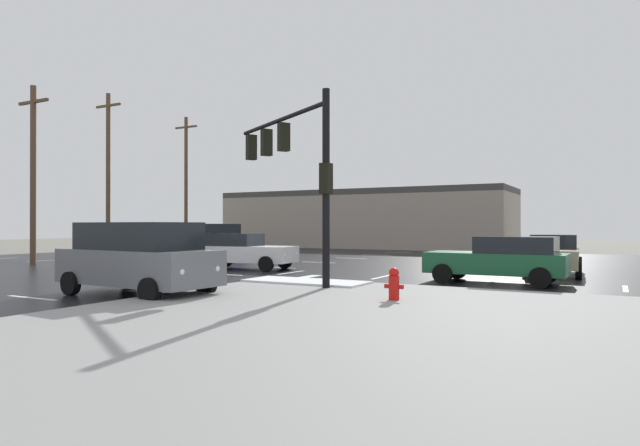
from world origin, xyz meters
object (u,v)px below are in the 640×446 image
at_px(sedan_white, 241,250).
at_px(utility_pole_far, 108,171).
at_px(fire_hydrant, 394,284).
at_px(suv_grey, 138,257).
at_px(suv_blue, 210,242).
at_px(sedan_black, 206,240).
at_px(utility_pole_mid, 33,171).
at_px(sedan_green, 501,259).
at_px(traffic_signal_mast, 293,157).
at_px(sedan_tan, 554,253).
at_px(utility_pole_distant, 186,181).

bearing_deg(sedan_white, utility_pole_far, 154.35).
bearing_deg(fire_hydrant, suv_grey, -166.20).
distance_m(suv_blue, sedan_black, 12.82).
bearing_deg(utility_pole_mid, sedan_green, 5.21).
bearing_deg(traffic_signal_mast, sedan_white, -8.11).
xyz_separation_m(sedan_tan, utility_pole_far, (-27.10, 1.30, 4.68)).
height_order(fire_hydrant, sedan_white, sedan_white).
relative_size(suv_grey, suv_blue, 0.99).
height_order(sedan_green, sedan_black, same).
relative_size(fire_hydrant, sedan_white, 0.17).
distance_m(sedan_green, suv_blue, 16.25).
xyz_separation_m(suv_grey, utility_pole_distant, (-18.84, 22.59, 4.49)).
distance_m(suv_grey, sedan_green, 11.51).
bearing_deg(utility_pole_mid, sedan_white, 15.03).
relative_size(suv_grey, sedan_green, 1.08).
bearing_deg(sedan_white, suv_blue, 137.88).
xyz_separation_m(traffic_signal_mast, sedan_green, (5.87, 3.68, -3.36)).
relative_size(fire_hydrant, utility_pole_far, 0.07).
distance_m(traffic_signal_mast, sedan_black, 25.44).
distance_m(sedan_white, suv_blue, 5.43).
xyz_separation_m(sedan_tan, utility_pole_distant, (-28.34, 10.04, 4.72)).
bearing_deg(utility_pole_distant, suv_blue, -42.98).
relative_size(fire_hydrant, sedan_black, 0.17).
height_order(suv_blue, utility_pole_mid, utility_pole_mid).
xyz_separation_m(sedan_white, sedan_black, (-12.89, 12.77, 0.00)).
xyz_separation_m(sedan_green, utility_pole_distant, (-27.13, 14.60, 4.72)).
distance_m(fire_hydrant, sedan_white, 12.25).
xyz_separation_m(traffic_signal_mast, sedan_tan, (7.09, 8.24, -3.36)).
bearing_deg(fire_hydrant, sedan_black, 138.92).
relative_size(traffic_signal_mast, suv_grey, 1.18).
relative_size(sedan_black, utility_pole_far, 0.43).
height_order(sedan_green, utility_pole_mid, utility_pole_mid).
relative_size(sedan_green, sedan_black, 0.99).
distance_m(sedan_tan, sedan_black, 27.01).
xyz_separation_m(fire_hydrant, utility_pole_distant, (-25.74, 20.89, 5.04)).
bearing_deg(sedan_black, utility_pole_distant, -111.87).
bearing_deg(sedan_green, suv_grey, 45.07).
bearing_deg(sedan_white, suv_grey, -77.60).
distance_m(fire_hydrant, utility_pole_distant, 33.53).
xyz_separation_m(sedan_white, utility_pole_far, (-14.55, 5.02, 4.68)).
relative_size(sedan_tan, sedan_green, 1.01).
distance_m(suv_grey, utility_pole_mid, 15.32).
xyz_separation_m(traffic_signal_mast, sedan_black, (-18.36, 17.29, -3.36)).
bearing_deg(sedan_white, sedan_green, -10.89).
height_order(fire_hydrant, sedan_black, sedan_black).
xyz_separation_m(fire_hydrant, suv_grey, (-6.90, -1.69, 0.55)).
bearing_deg(sedan_tan, suv_blue, -90.89).
bearing_deg(traffic_signal_mast, suv_blue, -6.33).
bearing_deg(utility_pole_far, suv_grey, -38.21).
xyz_separation_m(sedan_black, utility_pole_distant, (-2.90, 0.98, 4.72)).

